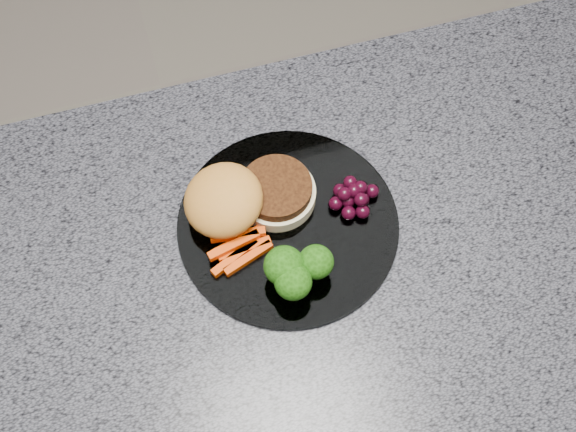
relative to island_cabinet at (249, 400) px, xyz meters
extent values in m
cube|color=#51341B|center=(0.00, 0.00, 0.00)|extent=(1.20, 0.60, 0.86)
cube|color=#4E4F58|center=(0.00, 0.00, 0.45)|extent=(1.20, 0.60, 0.04)
cylinder|color=white|center=(0.09, 0.06, 0.47)|extent=(0.26, 0.26, 0.01)
cylinder|color=beige|center=(0.08, 0.10, 0.48)|extent=(0.12, 0.12, 0.02)
cylinder|color=#44230D|center=(0.08, 0.10, 0.50)|extent=(0.10, 0.10, 0.01)
ellipsoid|color=#AB682A|center=(0.02, 0.10, 0.50)|extent=(0.12, 0.12, 0.05)
cube|color=#D73D03|center=(0.02, 0.06, 0.48)|extent=(0.06, 0.03, 0.01)
cube|color=#D73D03|center=(0.03, 0.04, 0.48)|extent=(0.06, 0.02, 0.01)
cube|color=#D73D03|center=(0.01, 0.04, 0.48)|extent=(0.06, 0.04, 0.01)
cube|color=#D73D03|center=(0.02, 0.06, 0.49)|extent=(0.06, 0.02, 0.01)
cube|color=#D73D03|center=(0.02, 0.05, 0.49)|extent=(0.06, 0.02, 0.01)
cube|color=#D73D03|center=(0.03, 0.03, 0.48)|extent=(0.06, 0.03, 0.01)
cylinder|color=olive|center=(0.06, 0.00, 0.49)|extent=(0.02, 0.02, 0.02)
ellipsoid|color=#133A07|center=(0.06, 0.00, 0.51)|extent=(0.05, 0.05, 0.04)
cylinder|color=olive|center=(0.10, -0.01, 0.49)|extent=(0.01, 0.01, 0.02)
ellipsoid|color=#133A07|center=(0.10, -0.01, 0.51)|extent=(0.04, 0.04, 0.04)
cylinder|color=olive|center=(0.07, -0.02, 0.49)|extent=(0.01, 0.01, 0.02)
ellipsoid|color=#133A07|center=(0.07, -0.02, 0.51)|extent=(0.04, 0.04, 0.04)
sphere|color=black|center=(0.16, 0.07, 0.48)|extent=(0.02, 0.02, 0.02)
sphere|color=black|center=(0.18, 0.07, 0.48)|extent=(0.02, 0.02, 0.02)
sphere|color=black|center=(0.18, 0.08, 0.48)|extent=(0.02, 0.02, 0.02)
sphere|color=black|center=(0.16, 0.08, 0.48)|extent=(0.02, 0.02, 0.02)
sphere|color=black|center=(0.15, 0.07, 0.48)|extent=(0.02, 0.02, 0.02)
sphere|color=black|center=(0.16, 0.05, 0.48)|extent=(0.02, 0.02, 0.02)
sphere|color=black|center=(0.17, 0.05, 0.48)|extent=(0.02, 0.02, 0.02)
sphere|color=black|center=(0.19, 0.07, 0.48)|extent=(0.02, 0.02, 0.02)
sphere|color=black|center=(0.17, 0.07, 0.50)|extent=(0.02, 0.02, 0.02)
sphere|color=black|center=(0.16, 0.07, 0.50)|extent=(0.02, 0.02, 0.02)
sphere|color=black|center=(0.17, 0.06, 0.50)|extent=(0.02, 0.02, 0.02)
sphere|color=black|center=(0.17, 0.09, 0.50)|extent=(0.02, 0.02, 0.02)
sphere|color=black|center=(0.18, 0.08, 0.50)|extent=(0.02, 0.02, 0.02)
camera|label=1|loc=(-0.03, -0.34, 1.31)|focal=50.00mm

